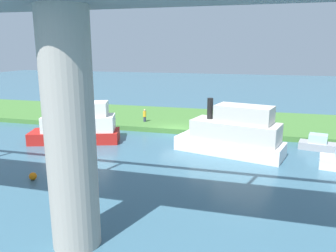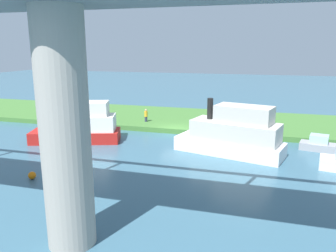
{
  "view_description": "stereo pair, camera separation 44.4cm",
  "coord_description": "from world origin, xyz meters",
  "px_view_note": "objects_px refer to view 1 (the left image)",
  "views": [
    {
      "loc": [
        -7.94,
        31.27,
        8.41
      ],
      "look_at": [
        -0.77,
        5.0,
        2.0
      ],
      "focal_mm": 35.66,
      "sensor_mm": 36.0,
      "label": 1
    },
    {
      "loc": [
        -8.36,
        31.15,
        8.41
      ],
      "look_at": [
        -0.77,
        5.0,
        2.0
      ],
      "focal_mm": 35.66,
      "sensor_mm": 36.0,
      "label": 2
    }
  ],
  "objects_px": {
    "mooring_post": "(223,127)",
    "motorboat_white": "(78,126)",
    "riverboat_paddlewheel": "(323,145)",
    "bridge_pylon": "(70,134)",
    "marker_buoy": "(33,176)",
    "pontoon_yellow": "(233,134)",
    "person_on_bank": "(145,115)"
  },
  "relations": [
    {
      "from": "motorboat_white",
      "to": "person_on_bank",
      "type": "bearing_deg",
      "value": -116.74
    },
    {
      "from": "mooring_post",
      "to": "pontoon_yellow",
      "type": "height_order",
      "value": "pontoon_yellow"
    },
    {
      "from": "riverboat_paddlewheel",
      "to": "mooring_post",
      "type": "bearing_deg",
      "value": -15.42
    },
    {
      "from": "bridge_pylon",
      "to": "motorboat_white",
      "type": "relative_size",
      "value": 1.2
    },
    {
      "from": "person_on_bank",
      "to": "mooring_post",
      "type": "height_order",
      "value": "person_on_bank"
    },
    {
      "from": "person_on_bank",
      "to": "marker_buoy",
      "type": "height_order",
      "value": "person_on_bank"
    },
    {
      "from": "bridge_pylon",
      "to": "mooring_post",
      "type": "xyz_separation_m",
      "value": [
        -4.21,
        -20.05,
        -4.04
      ]
    },
    {
      "from": "motorboat_white",
      "to": "pontoon_yellow",
      "type": "bearing_deg",
      "value": -179.28
    },
    {
      "from": "person_on_bank",
      "to": "marker_buoy",
      "type": "relative_size",
      "value": 2.78
    },
    {
      "from": "motorboat_white",
      "to": "riverboat_paddlewheel",
      "type": "relative_size",
      "value": 1.99
    },
    {
      "from": "person_on_bank",
      "to": "marker_buoy",
      "type": "xyz_separation_m",
      "value": [
        2.0,
        16.45,
        -0.95
      ]
    },
    {
      "from": "bridge_pylon",
      "to": "riverboat_paddlewheel",
      "type": "bearing_deg",
      "value": -125.88
    },
    {
      "from": "bridge_pylon",
      "to": "motorboat_white",
      "type": "bearing_deg",
      "value": -60.19
    },
    {
      "from": "bridge_pylon",
      "to": "person_on_bank",
      "type": "bearing_deg",
      "value": -78.4
    },
    {
      "from": "bridge_pylon",
      "to": "mooring_post",
      "type": "bearing_deg",
      "value": -101.85
    },
    {
      "from": "bridge_pylon",
      "to": "person_on_bank",
      "type": "distance_m",
      "value": 22.92
    },
    {
      "from": "marker_buoy",
      "to": "pontoon_yellow",
      "type": "bearing_deg",
      "value": -143.1
    },
    {
      "from": "pontoon_yellow",
      "to": "marker_buoy",
      "type": "distance_m",
      "value": 15.16
    },
    {
      "from": "marker_buoy",
      "to": "motorboat_white",
      "type": "bearing_deg",
      "value": -78.49
    },
    {
      "from": "riverboat_paddlewheel",
      "to": "motorboat_white",
      "type": "bearing_deg",
      "value": 8.34
    },
    {
      "from": "mooring_post",
      "to": "motorboat_white",
      "type": "bearing_deg",
      "value": 23.52
    },
    {
      "from": "mooring_post",
      "to": "riverboat_paddlewheel",
      "type": "relative_size",
      "value": 0.22
    },
    {
      "from": "mooring_post",
      "to": "riverboat_paddlewheel",
      "type": "bearing_deg",
      "value": 164.58
    },
    {
      "from": "pontoon_yellow",
      "to": "marker_buoy",
      "type": "height_order",
      "value": "pontoon_yellow"
    },
    {
      "from": "riverboat_paddlewheel",
      "to": "bridge_pylon",
      "type": "bearing_deg",
      "value": 54.12
    },
    {
      "from": "pontoon_yellow",
      "to": "motorboat_white",
      "type": "relative_size",
      "value": 1.09
    },
    {
      "from": "person_on_bank",
      "to": "motorboat_white",
      "type": "bearing_deg",
      "value": 63.26
    },
    {
      "from": "person_on_bank",
      "to": "riverboat_paddlewheel",
      "type": "height_order",
      "value": "person_on_bank"
    },
    {
      "from": "mooring_post",
      "to": "bridge_pylon",
      "type": "bearing_deg",
      "value": 78.15
    },
    {
      "from": "person_on_bank",
      "to": "pontoon_yellow",
      "type": "bearing_deg",
      "value": 143.74
    },
    {
      "from": "person_on_bank",
      "to": "mooring_post",
      "type": "xyz_separation_m",
      "value": [
        -8.75,
        2.09,
        -0.25
      ]
    },
    {
      "from": "pontoon_yellow",
      "to": "motorboat_white",
      "type": "distance_m",
      "value": 13.88
    }
  ]
}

